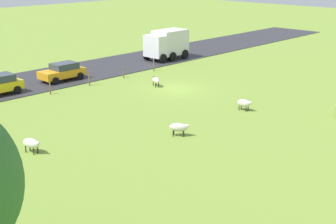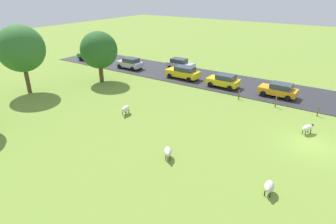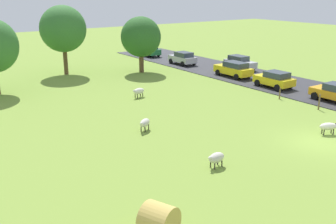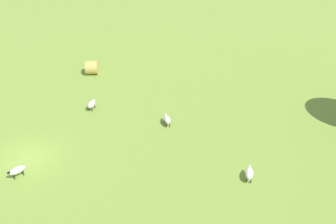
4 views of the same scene
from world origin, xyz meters
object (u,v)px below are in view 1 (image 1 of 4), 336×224
(sheep_3, at_px, (31,143))
(car_0, at_px, (63,71))
(sheep_2, at_px, (179,127))
(sheep_1, at_px, (156,80))
(truck_0, at_px, (167,44))
(sheep_0, at_px, (244,103))

(sheep_3, xyz_separation_m, car_0, (12.99, -10.93, 0.29))
(sheep_2, relative_size, car_0, 0.30)
(sheep_1, relative_size, sheep_2, 1.06)
(sheep_1, bearing_deg, sheep_2, 141.71)
(sheep_1, height_order, car_0, car_0)
(sheep_2, relative_size, truck_0, 0.26)
(car_0, bearing_deg, sheep_3, 139.92)
(sheep_3, bearing_deg, sheep_0, -105.11)
(sheep_3, distance_m, truck_0, 27.60)
(sheep_2, height_order, truck_0, truck_0)
(sheep_0, relative_size, car_0, 0.29)
(car_0, bearing_deg, sheep_2, 169.20)
(sheep_0, height_order, sheep_2, sheep_2)
(sheep_3, relative_size, car_0, 0.32)
(sheep_1, xyz_separation_m, sheep_2, (-9.58, 7.57, 0.00))
(sheep_2, distance_m, car_0, 17.42)
(sheep_1, xyz_separation_m, truck_0, (7.46, -9.13, 1.20))
(sheep_1, height_order, sheep_3, sheep_3)
(sheep_1, relative_size, truck_0, 0.27)
(truck_0, distance_m, car_0, 13.46)
(sheep_1, bearing_deg, truck_0, -50.73)
(truck_0, xyz_separation_m, car_0, (0.06, 13.43, -0.89))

